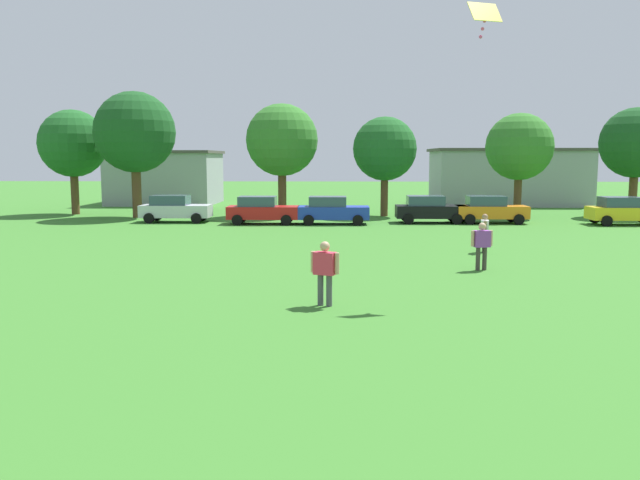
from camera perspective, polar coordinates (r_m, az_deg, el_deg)
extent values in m
plane|color=#387528|center=(31.95, -2.26, 0.05)|extent=(160.00, 160.00, 0.00)
cylinder|color=#4C4C51|center=(17.66, 0.04, -4.39)|extent=(0.16, 0.16, 0.86)
cylinder|color=#4C4C51|center=(17.55, 0.81, -4.46)|extent=(0.16, 0.16, 0.86)
cube|color=#D8334C|center=(17.47, 0.43, -2.06)|extent=(0.66, 0.53, 0.61)
cylinder|color=tan|center=(17.62, -0.62, -1.92)|extent=(0.13, 0.13, 0.57)
cylinder|color=tan|center=(17.32, 1.50, -2.08)|extent=(0.13, 0.13, 0.57)
sphere|color=tan|center=(17.40, 0.43, -0.56)|extent=(0.27, 0.27, 0.27)
cylinder|color=#3F3833|center=(28.27, 14.24, -0.29)|extent=(0.15, 0.15, 0.80)
cylinder|color=#3F3833|center=(28.51, 14.22, -0.23)|extent=(0.15, 0.15, 0.80)
cube|color=white|center=(28.31, 14.27, 1.12)|extent=(0.38, 0.58, 0.57)
cylinder|color=#936B4C|center=(27.98, 14.31, 1.08)|extent=(0.12, 0.12, 0.54)
cylinder|color=#936B4C|center=(28.64, 14.24, 1.22)|extent=(0.12, 0.12, 0.54)
sphere|color=#936B4C|center=(28.27, 14.30, 1.99)|extent=(0.25, 0.25, 0.25)
cylinder|color=#3F3833|center=(23.81, 13.71, -1.61)|extent=(0.16, 0.16, 0.84)
cylinder|color=#3F3833|center=(23.91, 14.26, -1.59)|extent=(0.16, 0.16, 0.84)
cube|color=purple|center=(23.76, 14.04, 0.10)|extent=(0.61, 0.42, 0.59)
cylinder|color=tan|center=(23.62, 13.27, 0.13)|extent=(0.12, 0.12, 0.56)
cylinder|color=tan|center=(23.90, 14.79, 0.16)|extent=(0.12, 0.12, 0.56)
sphere|color=tan|center=(23.71, 14.07, 1.17)|extent=(0.26, 0.26, 0.26)
cube|color=yellow|center=(20.17, 14.28, 18.85)|extent=(1.02, 0.72, 0.59)
sphere|color=#F24C8C|center=(20.12, 14.26, 18.16)|extent=(0.10, 0.10, 0.10)
sphere|color=#F24C8C|center=(20.07, 14.09, 17.55)|extent=(0.10, 0.10, 0.10)
sphere|color=#F24C8C|center=(20.02, 13.93, 16.94)|extent=(0.10, 0.10, 0.10)
cube|color=silver|center=(41.56, -12.53, 2.51)|extent=(4.30, 1.80, 0.76)
cube|color=#334756|center=(41.60, -13.02, 3.44)|extent=(2.24, 1.58, 0.60)
cylinder|color=black|center=(42.13, -10.29, 2.11)|extent=(0.64, 0.22, 0.64)
cylinder|color=black|center=(40.38, -10.82, 1.88)|extent=(0.64, 0.22, 0.64)
cylinder|color=black|center=(42.84, -14.11, 2.09)|extent=(0.64, 0.22, 0.64)
cylinder|color=black|center=(41.12, -14.80, 1.86)|extent=(0.64, 0.22, 0.64)
cube|color=red|center=(39.60, -5.00, 2.43)|extent=(4.30, 1.80, 0.76)
cube|color=#334756|center=(39.59, -5.51, 3.41)|extent=(2.24, 1.58, 0.60)
cylinder|color=black|center=(40.38, -2.78, 2.00)|extent=(0.64, 0.22, 0.64)
cylinder|color=black|center=(38.59, -3.00, 1.75)|extent=(0.64, 0.22, 0.64)
cylinder|color=black|center=(40.72, -6.89, 2.00)|extent=(0.64, 0.22, 0.64)
cylinder|color=black|center=(38.95, -7.29, 1.76)|extent=(0.64, 0.22, 0.64)
cube|color=#1E38AD|center=(39.35, 1.19, 2.42)|extent=(4.30, 1.80, 0.76)
cube|color=#334756|center=(39.30, 0.69, 3.41)|extent=(2.24, 1.58, 0.60)
cylinder|color=black|center=(40.29, 3.28, 1.98)|extent=(0.64, 0.22, 0.64)
cylinder|color=black|center=(38.50, 3.35, 1.74)|extent=(0.64, 0.22, 0.64)
cylinder|color=black|center=(40.32, -0.88, 2.00)|extent=(0.64, 0.22, 0.64)
cylinder|color=black|center=(38.53, -1.01, 1.76)|extent=(0.64, 0.22, 0.64)
cube|color=black|center=(40.66, 9.71, 2.48)|extent=(4.30, 1.80, 0.76)
cube|color=#334756|center=(40.57, 9.25, 3.44)|extent=(2.24, 1.58, 0.60)
cylinder|color=black|center=(41.80, 11.52, 2.04)|extent=(0.64, 0.22, 0.64)
cylinder|color=black|center=(40.04, 11.95, 1.81)|extent=(0.64, 0.22, 0.64)
cylinder|color=black|center=(41.41, 7.53, 2.07)|extent=(0.64, 0.22, 0.64)
cylinder|color=black|center=(39.63, 7.78, 1.84)|extent=(0.64, 0.22, 0.64)
cube|color=orange|center=(41.25, 14.81, 2.41)|extent=(4.30, 1.80, 0.76)
cube|color=#334756|center=(41.13, 14.37, 3.36)|extent=(2.24, 1.58, 0.60)
cylinder|color=black|center=(42.50, 16.45, 1.97)|extent=(0.64, 0.22, 0.64)
cylinder|color=black|center=(40.77, 17.08, 1.74)|extent=(0.64, 0.22, 0.64)
cylinder|color=black|center=(41.86, 12.57, 2.02)|extent=(0.64, 0.22, 0.64)
cylinder|color=black|center=(40.10, 13.04, 1.78)|extent=(0.64, 0.22, 0.64)
cube|color=yellow|center=(43.00, 25.27, 2.14)|extent=(4.30, 1.80, 0.76)
cube|color=#334756|center=(42.82, 24.90, 3.06)|extent=(2.24, 1.58, 0.60)
cylinder|color=black|center=(43.31, 23.00, 1.79)|extent=(0.64, 0.22, 0.64)
cylinder|color=black|center=(41.64, 23.88, 1.55)|extent=(0.64, 0.22, 0.64)
cylinder|color=brown|center=(49.48, -20.73, 3.87)|extent=(0.55, 0.55, 3.00)
sphere|color=#1E5B23|center=(49.43, -20.91, 7.94)|extent=(4.74, 4.74, 4.74)
cylinder|color=brown|center=(45.41, -15.80, 4.06)|extent=(0.63, 0.63, 3.41)
sphere|color=#194C1E|center=(45.39, -15.98, 9.10)|extent=(5.38, 5.38, 5.38)
cylinder|color=brown|center=(44.91, -3.34, 4.11)|extent=(0.57, 0.57, 3.12)
sphere|color=#337528|center=(44.86, -3.37, 8.77)|extent=(4.93, 4.93, 4.93)
cylinder|color=brown|center=(44.99, 5.67, 3.86)|extent=(0.51, 0.51, 2.76)
sphere|color=#1E5B23|center=(44.92, 5.72, 7.98)|extent=(4.36, 4.36, 4.36)
cylinder|color=brown|center=(45.87, 16.97, 3.69)|extent=(0.52, 0.52, 2.84)
sphere|color=#337528|center=(45.80, 17.12, 7.84)|extent=(4.48, 4.48, 4.48)
cylinder|color=brown|center=(49.10, 25.78, 3.60)|extent=(0.55, 0.55, 3.00)
sphere|color=#194C1E|center=(49.05, 26.01, 7.69)|extent=(4.74, 4.74, 4.74)
cube|color=#9999A3|center=(58.32, 16.14, 5.25)|extent=(12.45, 7.37, 4.55)
cube|color=#4C4742|center=(58.30, 16.22, 7.61)|extent=(12.95, 7.66, 0.24)
cube|color=#9999A3|center=(58.57, -13.38, 5.26)|extent=(8.75, 7.47, 4.38)
cube|color=#4C4742|center=(58.55, -13.45, 7.52)|extent=(9.10, 7.77, 0.24)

